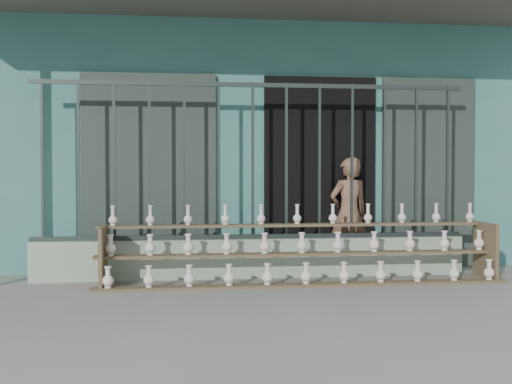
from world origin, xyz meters
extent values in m
plane|color=slate|center=(0.00, 0.00, 0.00)|extent=(60.00, 60.00, 0.00)
cube|color=#336C65|center=(0.00, 4.30, 1.60)|extent=(7.00, 5.00, 3.20)
cube|color=black|center=(0.90, 1.82, 1.20)|extent=(1.40, 0.12, 2.40)
cube|color=#202B26|center=(-1.20, 1.78, 1.20)|extent=(1.60, 0.08, 2.40)
cube|color=#202B26|center=(2.30, 1.78, 1.20)|extent=(1.20, 0.08, 2.40)
cube|color=#59544C|center=(0.00, 1.20, 3.15)|extent=(7.40, 2.00, 0.12)
cube|color=#8BA089|center=(0.00, 1.30, 0.23)|extent=(5.00, 0.20, 0.45)
cube|color=#283330|center=(-2.35, 1.30, 1.35)|extent=(0.03, 0.03, 1.80)
cube|color=#283330|center=(-1.96, 1.30, 1.35)|extent=(0.03, 0.03, 1.80)
cube|color=#283330|center=(-1.57, 1.30, 1.35)|extent=(0.03, 0.03, 1.80)
cube|color=#283330|center=(-1.18, 1.30, 1.35)|extent=(0.03, 0.03, 1.80)
cube|color=#283330|center=(-0.78, 1.30, 1.35)|extent=(0.03, 0.03, 1.80)
cube|color=#283330|center=(-0.39, 1.30, 1.35)|extent=(0.03, 0.03, 1.80)
cube|color=#283330|center=(0.00, 1.30, 1.35)|extent=(0.03, 0.03, 1.80)
cube|color=#283330|center=(0.39, 1.30, 1.35)|extent=(0.03, 0.03, 1.80)
cube|color=#283330|center=(0.78, 1.30, 1.35)|extent=(0.03, 0.03, 1.80)
cube|color=#283330|center=(1.17, 1.30, 1.35)|extent=(0.03, 0.03, 1.80)
cube|color=#283330|center=(1.57, 1.30, 1.35)|extent=(0.03, 0.03, 1.80)
cube|color=#283330|center=(1.96, 1.30, 1.35)|extent=(0.03, 0.03, 1.80)
cube|color=#283330|center=(2.35, 1.30, 1.35)|extent=(0.03, 0.03, 1.80)
cube|color=#283330|center=(0.00, 1.30, 2.22)|extent=(5.00, 0.04, 0.05)
cube|color=#283330|center=(0.00, 1.30, 0.47)|extent=(5.00, 0.04, 0.05)
cube|color=brown|center=(0.50, 0.65, 0.01)|extent=(4.50, 0.18, 0.03)
cube|color=brown|center=(0.50, 0.90, 0.32)|extent=(4.50, 0.18, 0.03)
cube|color=brown|center=(0.50, 1.15, 0.61)|extent=(4.50, 0.18, 0.03)
cube|color=brown|center=(-1.65, 0.90, 0.32)|extent=(0.04, 0.55, 0.64)
cube|color=brown|center=(2.65, 0.90, 0.32)|extent=(0.04, 0.55, 0.64)
imported|color=brown|center=(1.24, 1.68, 0.70)|extent=(0.57, 0.44, 1.40)
camera|label=1|loc=(-0.88, -6.04, 1.25)|focal=45.00mm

